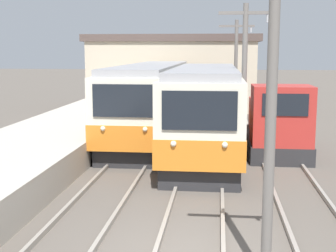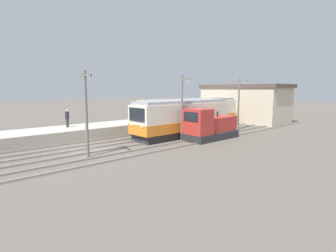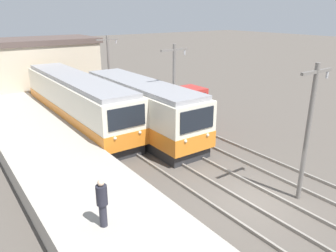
% 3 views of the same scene
% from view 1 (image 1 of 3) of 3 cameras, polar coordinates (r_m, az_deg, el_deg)
% --- Properties ---
extents(track_left, '(1.54, 60.00, 0.14)m').
position_cam_1_polar(track_left, '(10.83, -12.82, -14.20)').
color(track_left, gray).
rests_on(track_left, ground).
extents(commuter_train_left, '(2.84, 14.88, 3.65)m').
position_cam_1_polar(commuter_train_left, '(24.02, -1.86, 2.88)').
color(commuter_train_left, '#28282B').
rests_on(commuter_train_left, ground).
extents(commuter_train_center, '(2.84, 11.57, 3.65)m').
position_cam_1_polar(commuter_train_center, '(19.67, 4.53, 1.46)').
color(commuter_train_center, '#28282B').
rests_on(commuter_train_center, ground).
extents(shunting_locomotive, '(2.40, 5.82, 3.00)m').
position_cam_1_polar(shunting_locomotive, '(20.40, 13.01, 0.14)').
color(shunting_locomotive, '#28282B').
rests_on(shunting_locomotive, ground).
extents(catenary_mast_near, '(2.00, 0.20, 6.05)m').
position_cam_1_polar(catenary_mast_near, '(8.55, 12.52, 2.30)').
color(catenary_mast_near, slate).
rests_on(catenary_mast_near, ground).
extents(catenary_mast_mid, '(2.00, 0.20, 6.05)m').
position_cam_1_polar(catenary_mast_mid, '(17.86, 9.30, 5.87)').
color(catenary_mast_mid, slate).
rests_on(catenary_mast_mid, ground).
extents(catenary_mast_far, '(2.00, 0.20, 6.05)m').
position_cam_1_polar(catenary_mast_far, '(27.21, 8.28, 6.99)').
color(catenary_mast_far, slate).
rests_on(catenary_mast_far, ground).
extents(station_building, '(12.60, 6.30, 5.46)m').
position_cam_1_polar(station_building, '(35.58, 0.69, 6.64)').
color(station_building, beige).
rests_on(station_building, ground).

